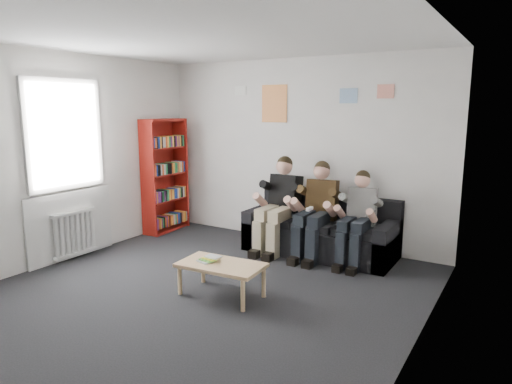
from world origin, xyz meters
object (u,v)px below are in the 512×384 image
Objects in this scene: person_right at (357,219)px; person_middle at (316,211)px; person_left at (278,205)px; coffee_table at (221,267)px; sofa at (321,233)px; bookshelf at (165,176)px.

person_middle is at bearing 171.65° from person_right.
person_left is at bearing 171.86° from person_middle.
person_right is (1.14, 0.01, -0.04)m from person_left.
person_left is 0.57m from person_middle.
coffee_table is at bearing -126.24° from person_right.
person_middle reaches higher than sofa.
person_left is 1.10× the size of person_right.
person_left reaches higher than person_middle.
bookshelf is (-2.65, -0.20, 0.63)m from sofa.
person_middle is at bearing 3.84° from person_left.
sofa is 2.73m from bookshelf.
coffee_table is 0.70× the size of person_middle.
sofa is 2.26× the size of coffee_table.
person_left reaches higher than sofa.
person_right is at bearing -3.89° from bookshelf.
person_left is at bearing -3.93° from bookshelf.
bookshelf is 2.94m from coffee_table.
sofa reaches higher than coffee_table.
sofa is 1.54× the size of person_left.
person_left is (-0.25, 1.71, 0.33)m from coffee_table.
person_middle is (-0.00, -0.19, 0.35)m from sofa.
bookshelf reaches higher than person_right.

